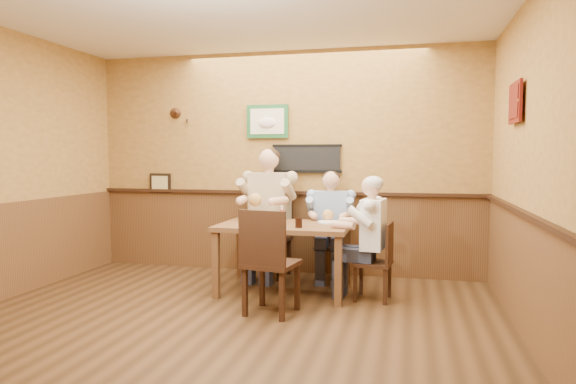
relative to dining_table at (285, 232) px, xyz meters
name	(u,v)px	position (x,y,z in m)	size (l,w,h in m)	color
room	(231,131)	(-0.13, -1.33, 1.03)	(5.02, 5.03, 2.81)	#362110
dining_table	(285,232)	(0.00, 0.00, 0.00)	(1.40, 0.90, 0.75)	brown
chair_back_left	(270,237)	(-0.35, 0.68, -0.16)	(0.46, 0.46, 0.99)	#331D10
chair_back_right	(331,245)	(0.39, 0.74, -0.25)	(0.38, 0.38, 0.82)	#331D10
chair_right_end	(373,261)	(0.95, -0.06, -0.26)	(0.37, 0.37, 0.80)	#331D10
chair_near_side	(272,261)	(0.06, -0.75, -0.16)	(0.46, 0.46, 1.00)	#331D10
diner_tan_shirt	(270,220)	(-0.35, 0.68, 0.05)	(0.65, 0.65, 1.41)	beige
diner_blue_polo	(331,231)	(0.39, 0.74, -0.07)	(0.54, 0.54, 1.17)	#8DA8D3
diner_white_elder	(373,245)	(0.95, -0.06, -0.08)	(0.53, 0.53, 1.15)	white
water_glass_left	(255,220)	(-0.25, -0.27, 0.16)	(0.08, 0.08, 0.13)	white
water_glass_mid	(281,222)	(0.04, -0.30, 0.15)	(0.08, 0.08, 0.12)	white
cola_tumbler	(299,223)	(0.21, -0.25, 0.14)	(0.07, 0.07, 0.10)	black
hot_sauce_bottle	(282,217)	(0.00, -0.11, 0.19)	(0.05, 0.05, 0.19)	#BE3614
salt_shaker	(281,220)	(-0.03, -0.02, 0.14)	(0.04, 0.04, 0.09)	silver
pepper_shaker	(270,219)	(-0.18, 0.06, 0.13)	(0.03, 0.03, 0.08)	black
plate_far_left	(270,221)	(-0.21, 0.17, 0.10)	(0.22, 0.22, 0.01)	white
plate_far_right	(330,222)	(0.46, 0.19, 0.10)	(0.26, 0.26, 0.02)	silver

